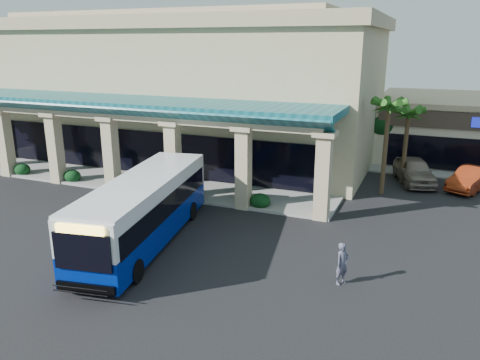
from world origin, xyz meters
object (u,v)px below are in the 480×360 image
at_px(pedestrian, 342,264).
at_px(car_silver, 414,171).
at_px(transit_bus, 145,211).
at_px(car_white, 471,179).

xyz_separation_m(pedestrian, car_silver, (1.88, 15.70, 0.00)).
bearing_deg(transit_bus, pedestrian, -12.68).
distance_m(transit_bus, car_silver, 18.93).
distance_m(pedestrian, car_white, 16.36).
height_order(transit_bus, car_white, transit_bus).
relative_size(car_silver, car_white, 1.11).
bearing_deg(car_silver, pedestrian, -114.74).
height_order(car_silver, car_white, car_silver).
bearing_deg(transit_bus, car_silver, 43.80).
xyz_separation_m(car_silver, car_white, (3.47, -0.24, -0.11)).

